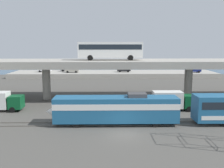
% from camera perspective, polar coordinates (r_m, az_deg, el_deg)
% --- Properties ---
extents(ground_plane, '(260.00, 260.00, 0.00)m').
position_cam_1_polar(ground_plane, '(30.90, 2.71, -11.08)').
color(ground_plane, '#4C4944').
extents(rail_strip_near, '(110.00, 0.12, 0.12)m').
position_cam_1_polar(rail_strip_near, '(33.98, 2.35, -9.10)').
color(rail_strip_near, '#59544C').
rests_on(rail_strip_near, ground_plane).
extents(rail_strip_far, '(110.00, 0.12, 0.12)m').
position_cam_1_polar(rail_strip_far, '(35.36, 2.21, -8.38)').
color(rail_strip_far, '#59544C').
rests_on(rail_strip_far, ground_plane).
extents(train_locomotive, '(17.22, 3.04, 4.18)m').
position_cam_1_polar(train_locomotive, '(34.03, -0.48, -5.33)').
color(train_locomotive, '#1E5984').
rests_on(train_locomotive, ground_plane).
extents(highway_overpass, '(96.00, 10.28, 7.46)m').
position_cam_1_polar(highway_overpass, '(49.17, 1.27, 4.35)').
color(highway_overpass, '#9E998E').
rests_on(highway_overpass, ground_plane).
extents(transit_bus_on_overpass, '(12.00, 2.68, 3.40)m').
position_cam_1_polar(transit_bus_on_overpass, '(48.95, -0.39, 7.69)').
color(transit_bus_on_overpass, silver).
rests_on(transit_bus_on_overpass, highway_overpass).
extents(service_truck_east, '(6.80, 2.46, 3.04)m').
position_cam_1_polar(service_truck_east, '(42.43, 13.27, -3.48)').
color(service_truck_east, '#0C4C26').
rests_on(service_truck_east, ground_plane).
extents(pier_parking_lot, '(65.35, 12.44, 1.44)m').
position_cam_1_polar(pier_parking_lot, '(84.58, 0.33, 2.22)').
color(pier_parking_lot, '#9E998E').
rests_on(pier_parking_lot, ground_plane).
extents(parked_car_0, '(4.11, 1.82, 1.50)m').
position_cam_1_polar(parked_car_0, '(86.39, 17.60, 2.94)').
color(parked_car_0, navy).
rests_on(parked_car_0, pier_parking_lot).
extents(parked_car_1, '(4.34, 1.86, 1.50)m').
position_cam_1_polar(parked_car_1, '(87.29, -9.80, 3.28)').
color(parked_car_1, '#515459').
rests_on(parked_car_1, pier_parking_lot).
extents(parked_car_2, '(4.30, 1.82, 1.50)m').
position_cam_1_polar(parked_car_2, '(83.99, 2.63, 3.19)').
color(parked_car_2, black).
rests_on(parked_car_2, pier_parking_lot).
extents(parked_car_3, '(4.21, 1.89, 1.50)m').
position_cam_1_polar(parked_car_3, '(86.76, -14.68, 3.09)').
color(parked_car_3, silver).
rests_on(parked_car_3, pier_parking_lot).
extents(parked_car_4, '(4.32, 1.93, 1.50)m').
position_cam_1_polar(parked_car_4, '(83.22, -8.76, 3.04)').
color(parked_car_4, '#9E998C').
rests_on(parked_car_4, pier_parking_lot).
extents(harbor_water, '(140.00, 36.00, 0.01)m').
position_cam_1_polar(harbor_water, '(107.52, 0.05, 3.27)').
color(harbor_water, '#2D5170').
rests_on(harbor_water, ground_plane).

